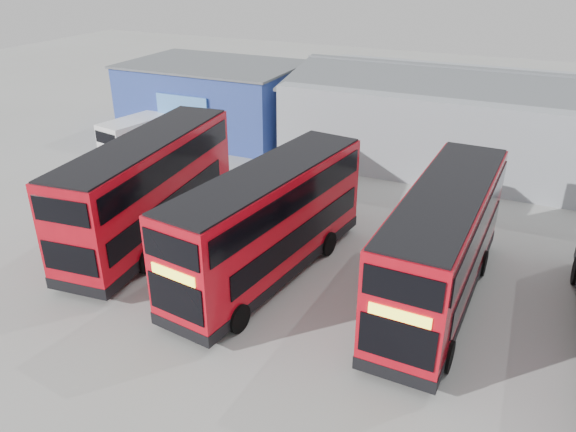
{
  "coord_description": "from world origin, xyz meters",
  "views": [
    {
      "loc": [
        7.84,
        -16.81,
        12.71
      ],
      "look_at": [
        -1.26,
        3.14,
        2.1
      ],
      "focal_mm": 35.0,
      "sensor_mm": 36.0,
      "label": 1
    }
  ],
  "objects_px": {
    "maintenance_shed": "(539,127)",
    "double_decker_centre": "(268,225)",
    "office_block": "(214,98)",
    "double_decker_left": "(150,190)",
    "double_decker_right": "(441,248)",
    "panel_van": "(139,133)"
  },
  "relations": [
    {
      "from": "office_block",
      "to": "double_decker_left",
      "type": "bearing_deg",
      "value": -68.87
    },
    {
      "from": "maintenance_shed",
      "to": "double_decker_right",
      "type": "height_order",
      "value": "maintenance_shed"
    },
    {
      "from": "maintenance_shed",
      "to": "double_decker_right",
      "type": "distance_m",
      "value": 17.67
    },
    {
      "from": "double_decker_left",
      "to": "double_decker_centre",
      "type": "bearing_deg",
      "value": 168.07
    },
    {
      "from": "office_block",
      "to": "double_decker_right",
      "type": "xyz_separation_m",
      "value": [
        19.41,
        -15.47,
        -0.21
      ]
    },
    {
      "from": "office_block",
      "to": "panel_van",
      "type": "relative_size",
      "value": 2.16
    },
    {
      "from": "panel_van",
      "to": "double_decker_centre",
      "type": "bearing_deg",
      "value": -23.49
    },
    {
      "from": "double_decker_left",
      "to": "double_decker_right",
      "type": "bearing_deg",
      "value": 175.32
    },
    {
      "from": "double_decker_left",
      "to": "double_decker_right",
      "type": "relative_size",
      "value": 1.04
    },
    {
      "from": "maintenance_shed",
      "to": "double_decker_centre",
      "type": "relative_size",
      "value": 2.66
    },
    {
      "from": "maintenance_shed",
      "to": "double_decker_right",
      "type": "xyz_separation_m",
      "value": [
        -2.59,
        -17.48,
        -0.23
      ]
    },
    {
      "from": "office_block",
      "to": "double_decker_right",
      "type": "bearing_deg",
      "value": -38.56
    },
    {
      "from": "double_decker_centre",
      "to": "panel_van",
      "type": "relative_size",
      "value": 2.01
    },
    {
      "from": "double_decker_right",
      "to": "panel_van",
      "type": "relative_size",
      "value": 2.0
    },
    {
      "from": "double_decker_left",
      "to": "panel_van",
      "type": "distance_m",
      "value": 12.94
    },
    {
      "from": "maintenance_shed",
      "to": "double_decker_centre",
      "type": "height_order",
      "value": "maintenance_shed"
    },
    {
      "from": "maintenance_shed",
      "to": "double_decker_centre",
      "type": "bearing_deg",
      "value": -117.13
    },
    {
      "from": "maintenance_shed",
      "to": "double_decker_left",
      "type": "distance_m",
      "value": 23.82
    },
    {
      "from": "double_decker_centre",
      "to": "double_decker_left",
      "type": "bearing_deg",
      "value": -178.22
    },
    {
      "from": "maintenance_shed",
      "to": "double_decker_centre",
      "type": "distance_m",
      "value": 20.7
    },
    {
      "from": "panel_van",
      "to": "double_decker_left",
      "type": "bearing_deg",
      "value": -37.64
    },
    {
      "from": "double_decker_left",
      "to": "double_decker_centre",
      "type": "xyz_separation_m",
      "value": [
        6.5,
        -0.72,
        -0.09
      ]
    }
  ]
}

